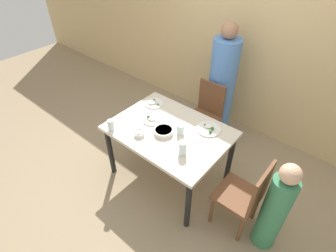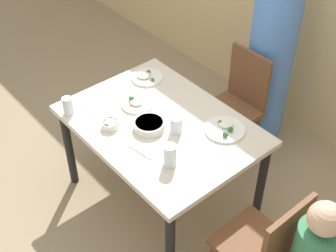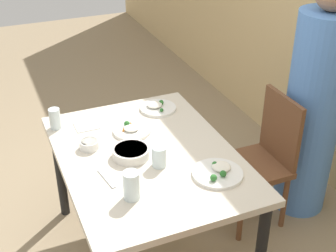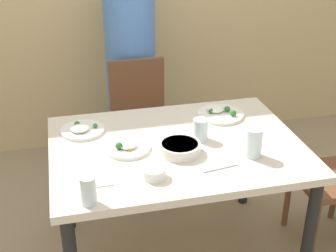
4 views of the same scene
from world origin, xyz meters
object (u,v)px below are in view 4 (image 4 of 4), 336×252
chair_adult_spot (141,122)px  plate_rice_adult (220,113)px  glass_water_tall (200,129)px  person_adult (131,70)px  bowl_curry (180,148)px

chair_adult_spot → plate_rice_adult: size_ratio=3.40×
glass_water_tall → plate_rice_adult: bearing=51.9°
person_adult → glass_water_tall: (0.18, -1.14, 0.06)m
glass_water_tall → chair_adult_spot: bearing=102.6°
chair_adult_spot → person_adult: 0.43m
plate_rice_adult → glass_water_tall: size_ratio=2.30×
chair_adult_spot → plate_rice_adult: chair_adult_spot is taller
plate_rice_adult → glass_water_tall: glass_water_tall is taller
chair_adult_spot → glass_water_tall: chair_adult_spot is taller
person_adult → bowl_curry: person_adult is taller
plate_rice_adult → person_adult: bearing=112.6°
person_adult → glass_water_tall: person_adult is taller
chair_adult_spot → person_adult: person_adult is taller
chair_adult_spot → bowl_curry: chair_adult_spot is taller
chair_adult_spot → glass_water_tall: bearing=-77.4°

